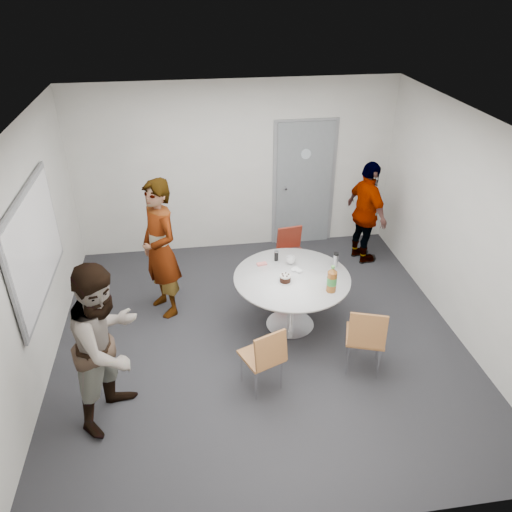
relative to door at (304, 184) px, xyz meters
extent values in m
plane|color=#232327|center=(-1.10, -2.48, -1.03)|extent=(5.00, 5.00, 0.00)
plane|color=silver|center=(-1.10, -2.48, 1.67)|extent=(5.00, 5.00, 0.00)
plane|color=silver|center=(-1.10, 0.02, 0.32)|extent=(5.00, 0.00, 5.00)
plane|color=silver|center=(-3.60, -2.48, 0.32)|extent=(0.00, 5.00, 5.00)
plane|color=silver|center=(1.40, -2.48, 0.32)|extent=(0.00, 5.00, 5.00)
plane|color=silver|center=(-1.10, -4.98, 0.32)|extent=(5.00, 0.00, 5.00)
cube|color=slate|center=(0.00, -0.01, 0.00)|extent=(0.90, 0.05, 2.05)
cube|color=gray|center=(0.00, 0.01, 0.00)|extent=(1.02, 0.04, 2.12)
cylinder|color=#B2BFC6|center=(0.00, -0.04, 0.52)|extent=(0.16, 0.01, 0.16)
cylinder|color=silver|center=(-0.32, -0.07, -0.01)|extent=(0.04, 0.14, 0.04)
cube|color=gray|center=(-3.56, -2.28, 0.42)|extent=(0.03, 1.90, 1.25)
cube|color=white|center=(-3.54, -2.28, 0.42)|extent=(0.01, 1.78, 1.13)
cylinder|color=silver|center=(-0.67, -2.27, -0.29)|extent=(1.45, 1.45, 0.03)
cylinder|color=silver|center=(-0.67, -2.27, -0.65)|extent=(0.09, 0.09, 0.71)
cylinder|color=silver|center=(-0.67, -2.27, -1.01)|extent=(0.62, 0.62, 0.02)
cylinder|color=silver|center=(-0.77, -2.37, -0.27)|extent=(0.18, 0.18, 0.01)
cylinder|color=black|center=(-0.77, -2.37, -0.23)|extent=(0.13, 0.13, 0.07)
cylinder|color=white|center=(-0.77, -2.37, -0.18)|extent=(0.14, 0.14, 0.02)
cylinder|color=#92531F|center=(-0.27, -2.64, -0.14)|extent=(0.11, 0.11, 0.26)
cylinder|color=#388D3D|center=(-0.27, -2.64, -0.13)|extent=(0.12, 0.12, 0.10)
cone|color=#92531F|center=(-0.27, -2.64, 0.02)|extent=(0.11, 0.11, 0.05)
cylinder|color=#58A349|center=(-0.27, -2.64, 0.06)|extent=(0.04, 0.04, 0.03)
imported|color=white|center=(-0.62, -1.95, -0.22)|extent=(0.17, 0.17, 0.09)
cylinder|color=black|center=(-0.79, -1.85, -0.21)|extent=(0.06, 0.06, 0.13)
cylinder|color=silver|center=(-0.07, -2.11, -0.19)|extent=(0.06, 0.06, 0.17)
cylinder|color=black|center=(-0.07, -2.11, -0.09)|extent=(0.07, 0.07, 0.03)
cube|color=#E67773|center=(-0.99, -1.93, -0.26)|extent=(0.14, 0.08, 0.02)
ellipsoid|color=white|center=(-0.58, -2.15, -0.25)|extent=(0.19, 0.19, 0.03)
cube|color=brown|center=(-1.21, -3.27, -0.60)|extent=(0.52, 0.52, 0.03)
cube|color=brown|center=(-1.14, -3.45, -0.38)|extent=(0.38, 0.22, 0.38)
cylinder|color=silver|center=(-1.12, -3.06, -0.81)|extent=(0.02, 0.02, 0.43)
cylinder|color=silver|center=(-1.42, -3.19, -0.81)|extent=(0.02, 0.02, 0.43)
cylinder|color=silver|center=(-1.00, -3.36, -0.81)|extent=(0.02, 0.02, 0.43)
cylinder|color=silver|center=(-1.30, -3.48, -0.81)|extent=(0.02, 0.02, 0.43)
cube|color=brown|center=(0.00, -3.15, -0.57)|extent=(0.54, 0.54, 0.04)
cube|color=brown|center=(-0.06, -3.34, -0.34)|extent=(0.41, 0.22, 0.41)
cylinder|color=silver|center=(0.22, -3.04, -0.80)|extent=(0.02, 0.02, 0.46)
cylinder|color=silver|center=(-0.10, -2.93, -0.80)|extent=(0.02, 0.02, 0.46)
cylinder|color=silver|center=(0.11, -3.37, -0.80)|extent=(0.02, 0.02, 0.46)
cylinder|color=silver|center=(-0.21, -3.26, -0.80)|extent=(0.02, 0.02, 0.46)
cube|color=maroon|center=(-0.41, -1.21, -0.61)|extent=(0.44, 0.44, 0.03)
cube|color=maroon|center=(-0.44, -1.03, -0.40)|extent=(0.38, 0.14, 0.37)
cylinder|color=silver|center=(-0.54, -1.39, -0.82)|extent=(0.02, 0.02, 0.42)
cylinder|color=silver|center=(-0.23, -1.34, -0.82)|extent=(0.02, 0.02, 0.42)
cylinder|color=silver|center=(-0.59, -1.08, -0.82)|extent=(0.02, 0.02, 0.42)
cylinder|color=silver|center=(-0.28, -1.03, -0.82)|extent=(0.02, 0.02, 0.42)
imported|color=#A5C6EA|center=(-2.27, -1.67, -0.08)|extent=(0.73, 0.82, 1.89)
imported|color=white|center=(-2.75, -3.42, -0.12)|extent=(1.03, 1.10, 1.80)
imported|color=black|center=(0.82, -0.76, -0.21)|extent=(0.61, 1.02, 1.63)
camera|label=1|loc=(-1.87, -7.34, 3.07)|focal=35.00mm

